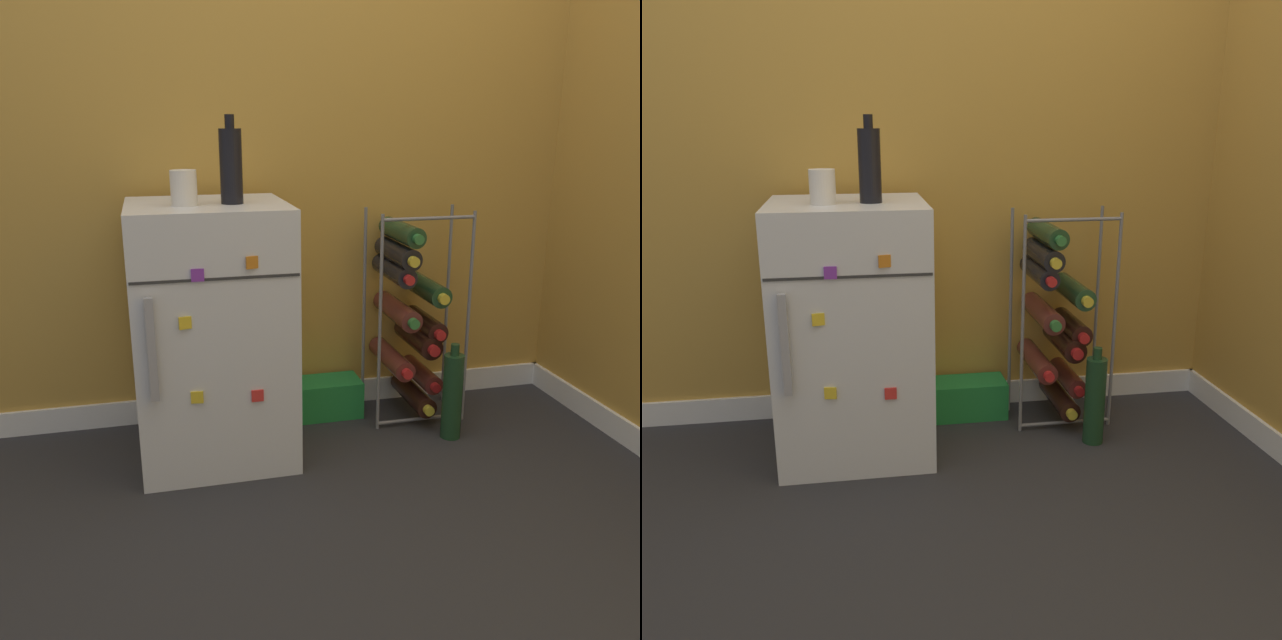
% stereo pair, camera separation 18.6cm
% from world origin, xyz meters
% --- Properties ---
extents(ground_plane, '(14.00, 14.00, 0.00)m').
position_xyz_m(ground_plane, '(0.00, 0.00, 0.00)').
color(ground_plane, '#28282B').
extents(wall_back, '(6.84, 0.07, 2.50)m').
position_xyz_m(wall_back, '(0.00, 0.66, 1.24)').
color(wall_back, '#BC8C38').
rests_on(wall_back, ground_plane).
extents(mini_fridge, '(0.49, 0.49, 0.83)m').
position_xyz_m(mini_fridge, '(-0.45, 0.34, 0.42)').
color(mini_fridge, silver).
rests_on(mini_fridge, ground_plane).
extents(wine_rack, '(0.35, 0.33, 0.78)m').
position_xyz_m(wine_rack, '(0.27, 0.45, 0.39)').
color(wine_rack, slate).
rests_on(wine_rack, ground_plane).
extents(soda_box, '(0.29, 0.15, 0.14)m').
position_xyz_m(soda_box, '(-0.04, 0.53, 0.07)').
color(soda_box, '#1E7F38').
rests_on(soda_box, ground_plane).
extents(fridge_top_cup, '(0.08, 0.08, 0.10)m').
position_xyz_m(fridge_top_cup, '(-0.52, 0.29, 0.89)').
color(fridge_top_cup, silver).
rests_on(fridge_top_cup, mini_fridge).
extents(fridge_top_bottle, '(0.07, 0.07, 0.26)m').
position_xyz_m(fridge_top_bottle, '(-0.38, 0.30, 0.95)').
color(fridge_top_bottle, black).
rests_on(fridge_top_bottle, mini_fridge).
extents(loose_bottle_floor, '(0.07, 0.07, 0.35)m').
position_xyz_m(loose_bottle_floor, '(0.36, 0.24, 0.16)').
color(loose_bottle_floor, '#19381E').
rests_on(loose_bottle_floor, ground_plane).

